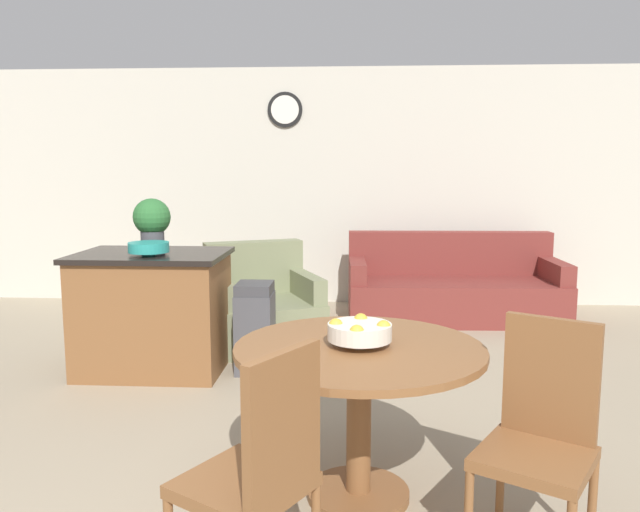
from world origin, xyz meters
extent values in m
cube|color=beige|center=(0.00, 5.59, 1.35)|extent=(8.00, 0.06, 2.70)
cylinder|color=black|center=(-0.36, 5.55, 2.23)|extent=(0.40, 0.02, 0.40)
cylinder|color=white|center=(-0.36, 5.53, 2.23)|extent=(0.32, 0.01, 0.32)
cylinder|color=brown|center=(0.49, 1.16, 0.02)|extent=(0.49, 0.49, 0.04)
cylinder|color=brown|center=(0.49, 1.16, 0.38)|extent=(0.12, 0.12, 0.68)
cylinder|color=brown|center=(0.49, 1.16, 0.74)|extent=(1.17, 1.17, 0.03)
cylinder|color=brown|center=(0.00, 0.72, 0.20)|extent=(0.04, 0.04, 0.40)
cube|color=brown|center=(0.06, 0.46, 0.43)|extent=(0.58, 0.58, 0.05)
cube|color=brown|center=(0.23, 0.36, 0.71)|extent=(0.24, 0.35, 0.51)
cylinder|color=brown|center=(1.45, 0.80, 0.20)|extent=(0.04, 0.04, 0.40)
cylinder|color=brown|center=(1.12, 1.00, 0.20)|extent=(0.04, 0.04, 0.40)
cube|color=brown|center=(1.19, 0.73, 0.43)|extent=(0.58, 0.58, 0.05)
cube|color=brown|center=(1.29, 0.90, 0.71)|extent=(0.35, 0.24, 0.51)
cylinder|color=silver|center=(0.49, 1.16, 0.77)|extent=(0.11, 0.11, 0.03)
cylinder|color=silver|center=(0.49, 1.16, 0.82)|extent=(0.30, 0.30, 0.08)
sphere|color=gold|center=(0.60, 1.14, 0.85)|extent=(0.07, 0.07, 0.07)
sphere|color=gold|center=(0.50, 1.27, 0.85)|extent=(0.07, 0.07, 0.07)
sphere|color=gold|center=(0.38, 1.16, 0.85)|extent=(0.07, 0.07, 0.07)
sphere|color=gold|center=(0.48, 1.05, 0.85)|extent=(0.07, 0.07, 0.07)
cube|color=brown|center=(-1.10, 2.98, 0.45)|extent=(1.08, 0.77, 0.89)
cube|color=black|center=(-1.10, 2.98, 0.91)|extent=(1.14, 0.83, 0.04)
cylinder|color=teal|center=(-1.07, 2.83, 0.94)|extent=(0.10, 0.10, 0.02)
cylinder|color=teal|center=(-1.07, 2.83, 0.99)|extent=(0.30, 0.30, 0.07)
cylinder|color=#4C4C51|center=(-1.15, 3.17, 1.00)|extent=(0.18, 0.18, 0.15)
sphere|color=#2D6B33|center=(-1.15, 3.17, 1.19)|extent=(0.29, 0.29, 0.29)
cube|color=#47474C|center=(-0.31, 2.99, 0.31)|extent=(0.28, 0.32, 0.62)
cube|color=#3C3C41|center=(-0.31, 2.99, 0.66)|extent=(0.27, 0.30, 0.08)
cube|color=maroon|center=(1.49, 4.79, 0.21)|extent=(2.22, 1.01, 0.42)
cube|color=maroon|center=(1.48, 5.15, 0.65)|extent=(2.19, 0.28, 0.46)
cube|color=maroon|center=(0.48, 4.75, 0.31)|extent=(0.19, 0.87, 0.63)
cube|color=maroon|center=(2.51, 4.82, 0.31)|extent=(0.19, 0.87, 0.63)
cube|color=#7A7F5B|center=(-0.36, 3.77, 0.20)|extent=(1.21, 1.21, 0.40)
cube|color=#7A7F5B|center=(-0.50, 4.10, 0.64)|extent=(0.92, 0.55, 0.49)
cube|color=#7A7F5B|center=(-0.72, 3.62, 0.31)|extent=(0.46, 0.83, 0.62)
cube|color=#7A7F5B|center=(0.00, 3.93, 0.31)|extent=(0.46, 0.83, 0.62)
camera|label=1|loc=(0.47, -1.66, 1.58)|focal=35.00mm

